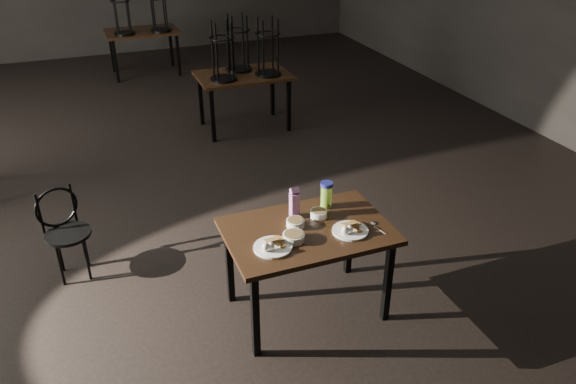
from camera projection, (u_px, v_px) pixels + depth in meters
name	position (u px, v px, depth m)	size (l,w,h in m)	color
main_table	(308.00, 238.00, 4.12)	(1.20, 0.80, 0.75)	black
plate_left	(273.00, 246.00, 3.85)	(0.27, 0.27, 0.09)	white
plate_right	(350.00, 229.00, 4.04)	(0.26, 0.26, 0.09)	white
bowl_near	(295.00, 223.00, 4.10)	(0.13, 0.13, 0.05)	white
bowl_far	(319.00, 213.00, 4.22)	(0.13, 0.13, 0.05)	white
bowl_big	(294.00, 237.00, 3.94)	(0.16, 0.16, 0.05)	white
juice_carton	(294.00, 203.00, 4.18)	(0.06, 0.06, 0.25)	#8C197E
water_bottle	(326.00, 195.00, 4.31)	(0.11, 0.11, 0.21)	#8DC539
spoon	(374.00, 224.00, 4.14)	(0.05, 0.20, 0.01)	silver
bentwood_chair	(64.00, 226.00, 4.65)	(0.41, 0.41, 0.78)	black
bg_table_right	(243.00, 72.00, 7.34)	(1.20, 0.80, 1.48)	black
bg_table_far	(142.00, 31.00, 9.48)	(1.20, 0.80, 1.48)	black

